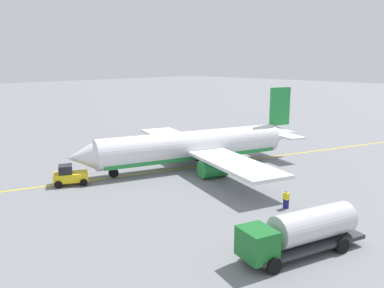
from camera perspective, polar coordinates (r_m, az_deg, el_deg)
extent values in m
plane|color=slate|center=(50.85, 0.00, -3.31)|extent=(400.00, 400.00, 0.00)
cylinder|color=white|center=(50.18, 0.00, -0.21)|extent=(24.14, 11.28, 3.63)
cube|color=#238C3D|center=(50.40, 0.00, -1.32)|extent=(22.65, 10.22, 1.02)
cone|color=white|center=(46.00, -15.25, -1.76)|extent=(4.32, 4.39, 3.49)
cone|color=white|center=(57.65, 12.73, 1.46)|extent=(5.46, 4.45, 3.09)
cube|color=#238C3D|center=(56.68, 12.38, 5.25)|extent=(3.14, 1.37, 5.20)
cube|color=white|center=(57.23, 12.21, 1.45)|extent=(4.99, 8.72, 0.24)
cube|color=white|center=(50.72, 1.01, -0.60)|extent=(14.44, 30.54, 0.36)
cylinder|color=#238C3D|center=(46.21, 3.08, -3.47)|extent=(3.71, 3.02, 2.10)
cylinder|color=#238C3D|center=(55.23, -2.20, -0.89)|extent=(3.71, 3.02, 2.10)
cylinder|color=#4C4C51|center=(47.12, -11.12, -3.34)|extent=(0.24, 0.24, 1.18)
cylinder|color=black|center=(47.28, -11.09, -4.03)|extent=(1.17, 0.73, 1.10)
cylinder|color=#4C4C51|center=(49.24, 3.43, -2.47)|extent=(0.24, 0.24, 1.18)
cylinder|color=black|center=(49.39, 3.42, -3.13)|extent=(1.17, 0.73, 1.10)
cylinder|color=#4C4C51|center=(53.69, 0.69, -1.23)|extent=(0.24, 0.24, 1.18)
cylinder|color=black|center=(53.83, 0.69, -1.84)|extent=(1.17, 0.73, 1.10)
cube|color=#2D2D33|center=(30.19, 15.81, -13.40)|extent=(9.61, 5.14, 0.30)
cube|color=#196B28|center=(27.25, 9.24, -13.75)|extent=(2.62, 2.89, 2.00)
cube|color=black|center=(26.59, 7.67, -13.43)|extent=(0.75, 1.96, 0.90)
cylinder|color=silver|center=(30.06, 16.80, -10.87)|extent=(6.87, 4.12, 2.30)
cylinder|color=black|center=(27.11, 11.52, -16.60)|extent=(1.15, 0.66, 1.10)
cylinder|color=black|center=(28.85, 8.28, -14.63)|extent=(1.15, 0.66, 1.10)
cylinder|color=black|center=(31.00, 20.56, -13.34)|extent=(1.15, 0.66, 1.10)
cylinder|color=black|center=(32.53, 17.22, -11.88)|extent=(1.15, 0.66, 1.10)
cube|color=yellow|center=(45.71, -16.85, -4.50)|extent=(4.12, 3.47, 0.90)
cube|color=black|center=(45.48, -17.55, -3.44)|extent=(1.99, 2.07, 0.90)
cylinder|color=black|center=(46.80, -15.23, -4.59)|extent=(0.85, 0.64, 0.80)
cylinder|color=black|center=(44.88, -15.15, -5.30)|extent=(0.85, 0.64, 0.80)
cylinder|color=black|center=(46.83, -18.41, -4.78)|extent=(0.85, 0.64, 0.80)
cylinder|color=black|center=(44.92, -18.47, -5.49)|extent=(0.85, 0.64, 0.80)
cube|color=navy|center=(38.13, 13.20, -8.26)|extent=(0.45, 0.52, 0.85)
cube|color=yellow|center=(37.89, 13.25, -7.23)|extent=(0.52, 0.61, 0.60)
sphere|color=tan|center=(37.75, 13.28, -6.60)|extent=(0.24, 0.24, 0.24)
cone|color=#F2590F|center=(51.85, -17.74, -3.20)|extent=(0.62, 0.62, 0.69)
cube|color=yellow|center=(50.85, 0.00, -3.30)|extent=(73.68, 25.41, 0.01)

